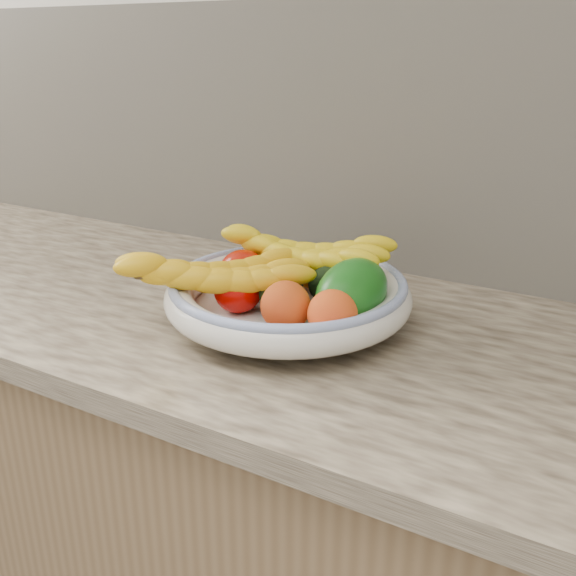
# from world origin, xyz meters

# --- Properties ---
(kitchen_counter) EXTENTS (2.44, 0.66, 1.40)m
(kitchen_counter) POSITION_xyz_m (0.00, 1.69, 0.46)
(kitchen_counter) COLOR brown
(kitchen_counter) RESTS_ON ground
(fruit_bowl) EXTENTS (0.39, 0.39, 0.08)m
(fruit_bowl) POSITION_xyz_m (0.00, 1.66, 0.95)
(fruit_bowl) COLOR silver
(fruit_bowl) RESTS_ON kitchen_counter
(clementine_back_left) EXTENTS (0.07, 0.07, 0.05)m
(clementine_back_left) POSITION_xyz_m (-0.05, 1.75, 0.95)
(clementine_back_left) COLOR #E55004
(clementine_back_left) RESTS_ON fruit_bowl
(clementine_back_right) EXTENTS (0.06, 0.06, 0.04)m
(clementine_back_right) POSITION_xyz_m (0.02, 1.78, 0.95)
(clementine_back_right) COLOR #FF5805
(clementine_back_right) RESTS_ON fruit_bowl
(clementine_back_mid) EXTENTS (0.05, 0.05, 0.04)m
(clementine_back_mid) POSITION_xyz_m (-0.00, 1.74, 0.95)
(clementine_back_mid) COLOR #FD6B05
(clementine_back_mid) RESTS_ON fruit_bowl
(clementine_extra) EXTENTS (0.05, 0.05, 0.05)m
(clementine_extra) POSITION_xyz_m (-0.03, 1.75, 0.95)
(clementine_extra) COLOR #F26005
(clementine_extra) RESTS_ON fruit_bowl
(tomato_left) EXTENTS (0.10, 0.10, 0.07)m
(tomato_left) POSITION_xyz_m (-0.10, 1.68, 0.96)
(tomato_left) COLOR #AA1002
(tomato_left) RESTS_ON fruit_bowl
(tomato_near_left) EXTENTS (0.09, 0.09, 0.07)m
(tomato_near_left) POSITION_xyz_m (-0.06, 1.61, 0.96)
(tomato_near_left) COLOR #AD0300
(tomato_near_left) RESTS_ON fruit_bowl
(avocado_center) EXTENTS (0.06, 0.09, 0.06)m
(avocado_center) POSITION_xyz_m (-0.00, 1.64, 0.96)
(avocado_center) COLOR black
(avocado_center) RESTS_ON fruit_bowl
(avocado_right) EXTENTS (0.13, 0.13, 0.07)m
(avocado_right) POSITION_xyz_m (0.07, 1.71, 0.96)
(avocado_right) COLOR black
(avocado_right) RESTS_ON fruit_bowl
(green_mango) EXTENTS (0.13, 0.15, 0.13)m
(green_mango) POSITION_xyz_m (0.11, 1.65, 0.98)
(green_mango) COLOR #105510
(green_mango) RESTS_ON fruit_bowl
(peach_front) EXTENTS (0.08, 0.08, 0.07)m
(peach_front) POSITION_xyz_m (0.04, 1.58, 0.97)
(peach_front) COLOR orange
(peach_front) RESTS_ON fruit_bowl
(peach_right) EXTENTS (0.09, 0.09, 0.07)m
(peach_right) POSITION_xyz_m (0.12, 1.58, 0.97)
(peach_right) COLOR orange
(peach_right) RESTS_ON fruit_bowl
(banana_bunch_back) EXTENTS (0.32, 0.14, 0.09)m
(banana_bunch_back) POSITION_xyz_m (-0.01, 1.73, 0.99)
(banana_bunch_back) COLOR yellow
(banana_bunch_back) RESTS_ON fruit_bowl
(banana_bunch_front) EXTENTS (0.31, 0.30, 0.09)m
(banana_bunch_front) POSITION_xyz_m (-0.09, 1.59, 0.98)
(banana_bunch_front) COLOR yellow
(banana_bunch_front) RESTS_ON fruit_bowl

